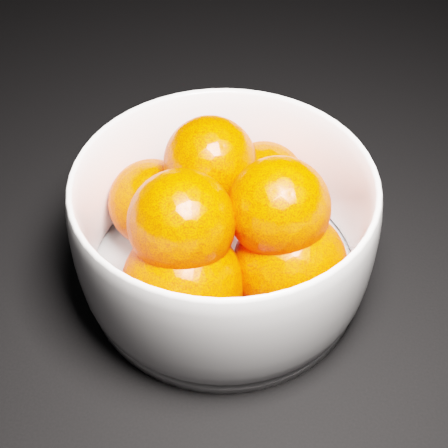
{
  "coord_description": "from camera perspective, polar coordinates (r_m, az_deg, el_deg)",
  "views": [
    {
      "loc": [
        0.2,
        -0.26,
        0.44
      ],
      "look_at": [
        0.19,
        0.11,
        0.07
      ],
      "focal_mm": 50.0,
      "sensor_mm": 36.0,
      "label": 1
    }
  ],
  "objects": [
    {
      "name": "bowl",
      "position": [
        0.52,
        0.0,
        -0.47
      ],
      "size": [
        0.25,
        0.25,
        0.12
      ],
      "rotation": [
        0.0,
        0.0,
        0.14
      ],
      "color": "white",
      "rests_on": "ground"
    },
    {
      "name": "orange_pile",
      "position": [
        0.5,
        -0.04,
        -0.32
      ],
      "size": [
        0.2,
        0.21,
        0.14
      ],
      "color": "#FF3200",
      "rests_on": "bowl"
    }
  ]
}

